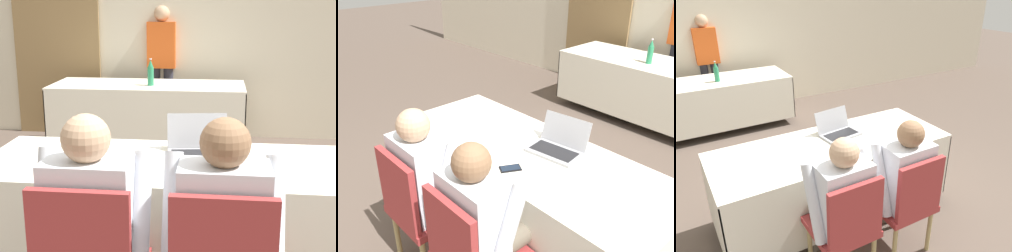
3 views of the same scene
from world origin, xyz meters
The scene contains 10 objects.
ground_plane centered at (0.00, 0.00, 0.00)m, with size 24.00×24.00×0.00m, color brown.
conference_table_near centered at (0.00, 0.00, 0.58)m, with size 2.09×0.80×0.76m.
conference_table_far centered at (-0.53, 2.58, 0.58)m, with size 2.09×0.80×0.76m.
laptop centered at (0.14, 0.14, 0.80)m, with size 0.39×0.32×0.21m.
cell_phone centered at (0.09, -0.25, 0.76)m, with size 0.12×0.15×0.01m.
paper_beside_laptop centered at (-0.19, 0.15, 0.76)m, with size 0.22×0.30×0.00m.
water_bottle centered at (-0.49, 2.49, 0.89)m, with size 0.07×0.07×0.29m.
chair_near_left centered at (-0.27, -0.71, 0.50)m, with size 0.44×0.44×0.91m.
person_checkered_shirt centered at (-0.27, -0.60, 0.66)m, with size 0.50×0.52×1.17m.
person_white_shirt centered at (0.27, -0.60, 0.66)m, with size 0.50×0.52×1.17m.
Camera 2 is at (1.52, -1.59, 2.01)m, focal length 40.00 mm.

